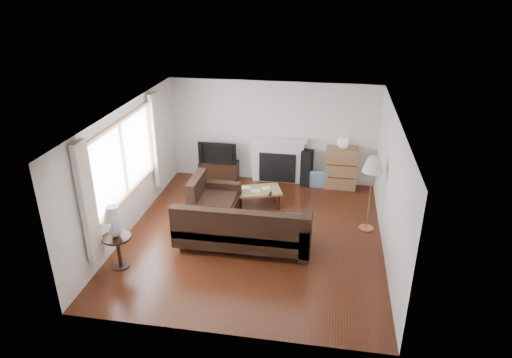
% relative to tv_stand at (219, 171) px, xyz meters
% --- Properties ---
extents(room, '(5.10, 5.60, 2.54)m').
position_rel_tv_stand_xyz_m(room, '(1.31, -2.50, 1.01)').
color(room, '#471E0F').
rests_on(room, ground).
extents(window, '(0.12, 2.74, 1.54)m').
position_rel_tv_stand_xyz_m(window, '(-1.14, -2.70, 1.31)').
color(window, brown).
rests_on(window, room).
extents(curtain_near, '(0.10, 0.35, 2.10)m').
position_rel_tv_stand_xyz_m(curtain_near, '(-1.09, -4.22, 1.16)').
color(curtain_near, beige).
rests_on(curtain_near, room).
extents(curtain_far, '(0.10, 0.35, 2.10)m').
position_rel_tv_stand_xyz_m(curtain_far, '(-1.09, -1.18, 1.16)').
color(curtain_far, beige).
rests_on(curtain_far, room).
extents(fireplace, '(1.40, 0.26, 1.15)m').
position_rel_tv_stand_xyz_m(fireplace, '(1.46, 0.14, 0.34)').
color(fireplace, white).
rests_on(fireplace, room).
extents(tv_stand, '(0.96, 0.43, 0.48)m').
position_rel_tv_stand_xyz_m(tv_stand, '(0.00, 0.00, 0.00)').
color(tv_stand, black).
rests_on(tv_stand, ground).
extents(television, '(0.95, 0.12, 0.54)m').
position_rel_tv_stand_xyz_m(television, '(0.00, 0.00, 0.51)').
color(television, black).
rests_on(television, tv_stand).
extents(speaker_left, '(0.26, 0.30, 0.86)m').
position_rel_tv_stand_xyz_m(speaker_left, '(0.21, 0.05, 0.19)').
color(speaker_left, black).
rests_on(speaker_left, ground).
extents(speaker_right, '(0.30, 0.34, 0.89)m').
position_rel_tv_stand_xyz_m(speaker_right, '(2.18, 0.05, 0.21)').
color(speaker_right, black).
rests_on(speaker_right, ground).
extents(bookshelf, '(0.74, 0.35, 1.02)m').
position_rel_tv_stand_xyz_m(bookshelf, '(2.99, 0.03, 0.27)').
color(bookshelf, olive).
rests_on(bookshelf, ground).
extents(globe_lamp, '(0.28, 0.28, 0.28)m').
position_rel_tv_stand_xyz_m(globe_lamp, '(2.99, 0.03, 0.92)').
color(globe_lamp, white).
rests_on(globe_lamp, bookshelf).
extents(sectional_sofa, '(2.74, 2.00, 0.89)m').
position_rel_tv_stand_xyz_m(sectional_sofa, '(1.19, -2.90, 0.20)').
color(sectional_sofa, black).
rests_on(sectional_sofa, ground).
extents(coffee_table, '(1.22, 0.91, 0.43)m').
position_rel_tv_stand_xyz_m(coffee_table, '(1.15, -1.30, -0.03)').
color(coffee_table, olive).
rests_on(coffee_table, ground).
extents(footstool, '(0.52, 0.52, 0.35)m').
position_rel_tv_stand_xyz_m(footstool, '(0.08, -2.41, -0.07)').
color(footstool, black).
rests_on(footstool, ground).
extents(floor_lamp, '(0.42, 0.42, 1.57)m').
position_rel_tv_stand_xyz_m(floor_lamp, '(3.53, -1.87, 0.54)').
color(floor_lamp, '#BC7B41').
rests_on(floor_lamp, ground).
extents(side_table, '(0.50, 0.50, 0.62)m').
position_rel_tv_stand_xyz_m(side_table, '(-0.84, -3.93, 0.07)').
color(side_table, black).
rests_on(side_table, ground).
extents(table_lamp, '(0.36, 0.36, 0.58)m').
position_rel_tv_stand_xyz_m(table_lamp, '(-0.84, -3.93, 0.67)').
color(table_lamp, silver).
rests_on(table_lamp, side_table).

